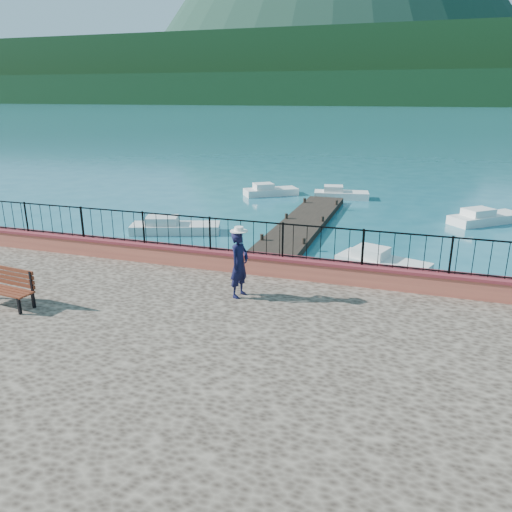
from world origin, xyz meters
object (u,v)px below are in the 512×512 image
Objects in this scene: boat_2 at (487,215)px; boat_4 at (341,192)px; person at (239,264)px; boat_0 at (175,224)px; boat_3 at (271,189)px; boat_1 at (383,260)px; park_bench at (5,294)px.

boat_2 is 8.76m from boat_4.
boat_0 is at bearing 48.92° from person.
boat_4 is at bearing -30.77° from boat_3.
boat_0 and boat_1 have the same top height.
park_bench reaches higher than boat_4.
boat_1 and boat_3 have the same top height.
boat_0 is 15.37m from boat_2.
person reaches higher than boat_2.
boat_1 is 9.88m from boat_2.
park_bench is 5.77m from person.
boat_1 is 0.98× the size of boat_3.
boat_0 is at bearing -133.91° from boat_3.
boat_0 is 10.25m from boat_3.
boat_3 and boat_4 have the same top height.
park_bench is at bearing 127.26° from person.
boat_4 is (6.03, 10.44, 0.00)m from boat_0.
person is 7.53m from boat_1.
boat_0 is at bearing 164.30° from boat_2.
park_bench reaches higher than boat_1.
person is 0.42× the size of boat_0.
boat_4 is (4.43, 0.32, 0.00)m from boat_3.
person reaches higher than park_bench.
boat_0 and boat_3 have the same top height.
boat_4 is (-7.86, 3.86, 0.00)m from boat_2.
boat_4 is at bearing 112.78° from boat_2.
boat_0 is at bearing -129.95° from boat_4.
person is (5.25, 2.34, 0.57)m from park_bench.
boat_4 is at bearing 83.51° from park_bench.
boat_2 and boat_3 have the same top height.
boat_3 is at bearing 62.05° from boat_0.
person is at bearing 30.15° from park_bench.
boat_3 is (-12.29, 3.54, 0.00)m from boat_2.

